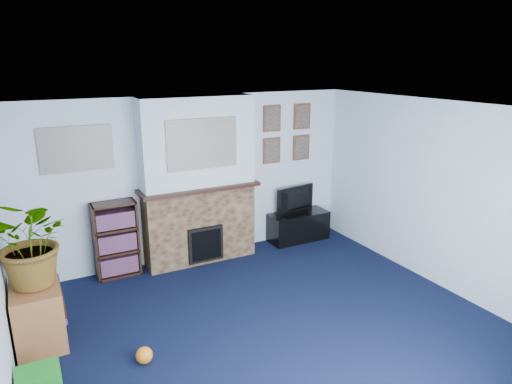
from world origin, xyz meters
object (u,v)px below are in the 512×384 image
tv_stand (298,227)px  sideboard (38,310)px  bookshelf (116,241)px  television (298,200)px

tv_stand → sideboard: size_ratio=1.17×
bookshelf → tv_stand: bearing=-1.5°
sideboard → tv_stand: bearing=15.4°
television → bookshelf: (-2.89, 0.06, -0.18)m
television → bookshelf: size_ratio=0.70×
tv_stand → television: television is taller
bookshelf → television: bearing=-1.1°
sideboard → bookshelf: bearing=47.9°
bookshelf → sideboard: size_ratio=1.25×
tv_stand → bookshelf: bearing=178.5°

